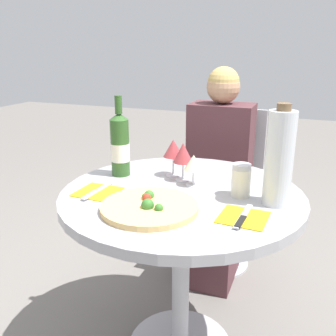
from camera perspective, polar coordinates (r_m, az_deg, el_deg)
The scene contains 12 objects.
dining_table at distance 1.48m, azimuth 2.05°, elevation -8.62°, with size 0.92×0.92×0.74m.
chair_behind_diner at distance 2.27m, azimuth 8.14°, elevation -3.46°, with size 0.44×0.44×0.92m.
seated_diner at distance 2.10m, azimuth 7.27°, elevation -2.87°, with size 0.34×0.44×1.17m.
pizza_large at distance 1.27m, azimuth -2.84°, elevation -5.87°, with size 0.33×0.33×0.05m.
wine_bottle at distance 1.58m, azimuth -7.33°, elevation 3.49°, with size 0.08×0.08×0.34m.
tall_carafe at distance 1.31m, azimuth 16.60°, elevation 1.46°, with size 0.09×0.09×0.35m.
sugar_shaker at distance 1.39m, azimuth 11.06°, elevation -1.85°, with size 0.07×0.07×0.12m.
wine_glass_back_left at distance 1.56m, azimuth 0.80°, elevation 2.94°, with size 0.08×0.08×0.16m.
wine_glass_front_right at distance 1.46m, azimuth 3.91°, elevation 0.73°, with size 0.08×0.08×0.12m.
wine_glass_center at distance 1.51m, azimuth 2.31°, elevation 2.25°, with size 0.08×0.08×0.16m.
place_setting_left at distance 1.43m, azimuth -10.77°, elevation -3.58°, with size 0.15×0.19×0.01m.
place_setting_right at distance 1.23m, azimuth 11.36°, elevation -7.38°, with size 0.16×0.19×0.01m.
Camera 1 is at (0.43, -1.25, 1.27)m, focal length 40.00 mm.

